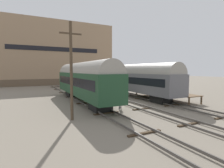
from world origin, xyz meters
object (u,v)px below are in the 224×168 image
object	(u,v)px
train_car_grey	(136,78)
utility_pole	(71,70)
bench	(161,88)
train_car_green	(83,79)
person_worker	(120,99)

from	to	relation	value
train_car_grey	utility_pole	bearing A→B (deg)	-145.94
bench	utility_pole	xyz separation A→B (m)	(-14.94, -5.69, 2.66)
train_car_grey	bench	bearing A→B (deg)	-43.29
utility_pole	train_car_green	bearing A→B (deg)	66.27
train_car_grey	bench	xyz separation A→B (m)	(2.73, -2.57, -1.34)
train_car_green	person_worker	size ratio (longest dim) A/B	10.04
person_worker	utility_pole	distance (m)	6.90
bench	train_car_grey	bearing A→B (deg)	136.71
train_car_green	bench	world-z (taller)	train_car_green
train_car_green	person_worker	xyz separation A→B (m)	(2.32, -5.86, -1.91)
train_car_green	utility_pole	world-z (taller)	utility_pole
train_car_grey	train_car_green	bearing A→B (deg)	-177.64
train_car_grey	person_worker	world-z (taller)	train_car_grey
person_worker	utility_pole	size ratio (longest dim) A/B	0.22
bench	utility_pole	bearing A→B (deg)	-159.16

